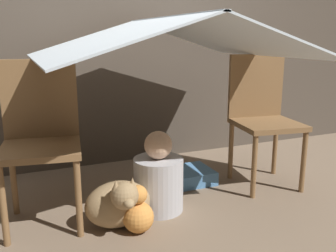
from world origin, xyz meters
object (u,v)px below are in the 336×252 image
(chair_left, at_px, (41,134))
(person_front, at_px, (158,179))
(dog, at_px, (119,203))
(chair_right, at_px, (262,113))

(chair_left, distance_m, person_front, 0.76)
(chair_left, bearing_deg, dog, -29.23)
(person_front, xyz_separation_m, dog, (-0.29, -0.13, -0.05))
(person_front, distance_m, dog, 0.33)
(chair_right, relative_size, dog, 2.47)
(chair_left, relative_size, chair_right, 1.00)
(chair_right, xyz_separation_m, person_front, (-0.89, -0.16, -0.32))
(dog, bearing_deg, person_front, 23.92)
(chair_left, distance_m, dog, 0.60)
(chair_right, xyz_separation_m, dog, (-1.18, -0.29, -0.37))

